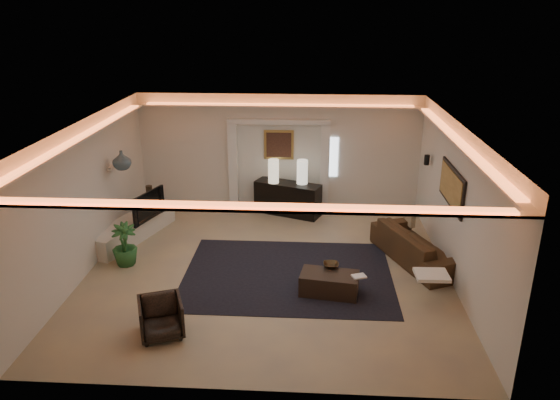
# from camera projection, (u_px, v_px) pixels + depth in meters

# --- Properties ---
(floor) EXTENTS (7.00, 7.00, 0.00)m
(floor) POSITION_uv_depth(u_px,v_px,m) (268.00, 269.00, 10.45)
(floor) COLOR tan
(floor) RESTS_ON ground
(ceiling) EXTENTS (7.00, 7.00, 0.00)m
(ceiling) POSITION_uv_depth(u_px,v_px,m) (267.00, 125.00, 9.45)
(ceiling) COLOR white
(ceiling) RESTS_ON ground
(wall_back) EXTENTS (7.00, 0.00, 7.00)m
(wall_back) POSITION_uv_depth(u_px,v_px,m) (279.00, 152.00, 13.23)
(wall_back) COLOR silver
(wall_back) RESTS_ON ground
(wall_front) EXTENTS (7.00, 0.00, 7.00)m
(wall_front) POSITION_uv_depth(u_px,v_px,m) (245.00, 297.00, 6.67)
(wall_front) COLOR silver
(wall_front) RESTS_ON ground
(wall_left) EXTENTS (0.00, 7.00, 7.00)m
(wall_left) POSITION_uv_depth(u_px,v_px,m) (86.00, 197.00, 10.15)
(wall_left) COLOR silver
(wall_left) RESTS_ON ground
(wall_right) EXTENTS (0.00, 7.00, 7.00)m
(wall_right) POSITION_uv_depth(u_px,v_px,m) (456.00, 205.00, 9.75)
(wall_right) COLOR silver
(wall_right) RESTS_ON ground
(cove_soffit) EXTENTS (7.00, 7.00, 0.04)m
(cove_soffit) POSITION_uv_depth(u_px,v_px,m) (267.00, 140.00, 9.54)
(cove_soffit) COLOR silver
(cove_soffit) RESTS_ON ceiling
(daylight_slit) EXTENTS (0.25, 0.03, 1.00)m
(daylight_slit) POSITION_uv_depth(u_px,v_px,m) (333.00, 157.00, 13.17)
(daylight_slit) COLOR white
(daylight_slit) RESTS_ON wall_back
(area_rug) EXTENTS (4.00, 3.00, 0.01)m
(area_rug) POSITION_uv_depth(u_px,v_px,m) (288.00, 275.00, 10.24)
(area_rug) COLOR black
(area_rug) RESTS_ON ground
(pilaster_left) EXTENTS (0.22, 0.20, 2.20)m
(pilaster_left) POSITION_uv_depth(u_px,v_px,m) (233.00, 166.00, 13.32)
(pilaster_left) COLOR silver
(pilaster_left) RESTS_ON ground
(pilaster_right) EXTENTS (0.22, 0.20, 2.20)m
(pilaster_right) POSITION_uv_depth(u_px,v_px,m) (325.00, 168.00, 13.19)
(pilaster_right) COLOR silver
(pilaster_right) RESTS_ON ground
(alcove_header) EXTENTS (2.52, 0.20, 0.12)m
(alcove_header) POSITION_uv_depth(u_px,v_px,m) (279.00, 122.00, 12.85)
(alcove_header) COLOR silver
(alcove_header) RESTS_ON wall_back
(painting_frame) EXTENTS (0.74, 0.04, 0.74)m
(painting_frame) POSITION_uv_depth(u_px,v_px,m) (279.00, 145.00, 13.13)
(painting_frame) COLOR tan
(painting_frame) RESTS_ON wall_back
(painting_canvas) EXTENTS (0.62, 0.02, 0.62)m
(painting_canvas) POSITION_uv_depth(u_px,v_px,m) (279.00, 145.00, 13.10)
(painting_canvas) COLOR #4C2D1E
(painting_canvas) RESTS_ON wall_back
(art_panel_frame) EXTENTS (0.04, 1.64, 0.74)m
(art_panel_frame) POSITION_uv_depth(u_px,v_px,m) (452.00, 187.00, 9.95)
(art_panel_frame) COLOR black
(art_panel_frame) RESTS_ON wall_right
(art_panel_gold) EXTENTS (0.02, 1.50, 0.62)m
(art_panel_gold) POSITION_uv_depth(u_px,v_px,m) (451.00, 187.00, 9.95)
(art_panel_gold) COLOR tan
(art_panel_gold) RESTS_ON wall_right
(wall_sconce) EXTENTS (0.12, 0.12, 0.22)m
(wall_sconce) POSITION_uv_depth(u_px,v_px,m) (427.00, 160.00, 11.74)
(wall_sconce) COLOR black
(wall_sconce) RESTS_ON wall_right
(wall_niche) EXTENTS (0.10, 0.55, 0.04)m
(wall_niche) POSITION_uv_depth(u_px,v_px,m) (114.00, 166.00, 11.38)
(wall_niche) COLOR silver
(wall_niche) RESTS_ON wall_left
(console) EXTENTS (1.71, 1.08, 0.82)m
(console) POSITION_uv_depth(u_px,v_px,m) (288.00, 199.00, 13.11)
(console) COLOR black
(console) RESTS_ON ground
(lamp_left) EXTENTS (0.33, 0.33, 0.58)m
(lamp_left) POSITION_uv_depth(u_px,v_px,m) (273.00, 172.00, 12.90)
(lamp_left) COLOR #FFF2C9
(lamp_left) RESTS_ON console
(lamp_right) EXTENTS (0.27, 0.27, 0.59)m
(lamp_right) POSITION_uv_depth(u_px,v_px,m) (302.00, 172.00, 12.84)
(lamp_right) COLOR white
(lamp_right) RESTS_ON console
(media_ledge) EXTENTS (1.38, 2.56, 0.47)m
(media_ledge) POSITION_uv_depth(u_px,v_px,m) (132.00, 229.00, 11.78)
(media_ledge) COLOR beige
(media_ledge) RESTS_ON ground
(tv) EXTENTS (1.09, 0.49, 0.64)m
(tv) POSITION_uv_depth(u_px,v_px,m) (145.00, 206.00, 11.63)
(tv) COLOR black
(tv) RESTS_ON media_ledge
(figurine) EXTENTS (0.20, 0.20, 0.41)m
(figurine) POSITION_uv_depth(u_px,v_px,m) (150.00, 195.00, 12.65)
(figurine) COLOR #2D2418
(figurine) RESTS_ON media_ledge
(ginger_jar) EXTENTS (0.48, 0.48, 0.40)m
(ginger_jar) POSITION_uv_depth(u_px,v_px,m) (122.00, 160.00, 11.03)
(ginger_jar) COLOR slate
(ginger_jar) RESTS_ON wall_niche
(plant) EXTENTS (0.64, 0.64, 0.87)m
(plant) POSITION_uv_depth(u_px,v_px,m) (124.00, 245.00, 10.51)
(plant) COLOR #265D27
(plant) RESTS_ON ground
(sofa) EXTENTS (2.45, 1.71, 0.67)m
(sofa) POSITION_uv_depth(u_px,v_px,m) (417.00, 246.00, 10.70)
(sofa) COLOR #572F22
(sofa) RESTS_ON ground
(throw_blanket) EXTENTS (0.58, 0.48, 0.06)m
(throw_blanket) POSITION_uv_depth(u_px,v_px,m) (432.00, 275.00, 9.10)
(throw_blanket) COLOR silver
(throw_blanket) RESTS_ON sofa
(throw_pillow) EXTENTS (0.18, 0.36, 0.34)m
(throw_pillow) POSITION_uv_depth(u_px,v_px,m) (410.00, 218.00, 11.53)
(throw_pillow) COLOR #9D8A66
(throw_pillow) RESTS_ON sofa
(coffee_table) EXTENTS (1.11, 0.72, 0.38)m
(coffee_table) POSITION_uv_depth(u_px,v_px,m) (329.00, 283.00, 9.52)
(coffee_table) COLOR black
(coffee_table) RESTS_ON ground
(bowl) EXTENTS (0.30, 0.30, 0.07)m
(bowl) POSITION_uv_depth(u_px,v_px,m) (331.00, 264.00, 9.70)
(bowl) COLOR #302313
(bowl) RESTS_ON coffee_table
(magazine) EXTENTS (0.29, 0.25, 0.03)m
(magazine) POSITION_uv_depth(u_px,v_px,m) (359.00, 276.00, 9.33)
(magazine) COLOR white
(magazine) RESTS_ON coffee_table
(armchair) EXTENTS (0.86, 0.87, 0.62)m
(armchair) POSITION_uv_depth(u_px,v_px,m) (161.00, 318.00, 8.29)
(armchair) COLOR black
(armchair) RESTS_ON ground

